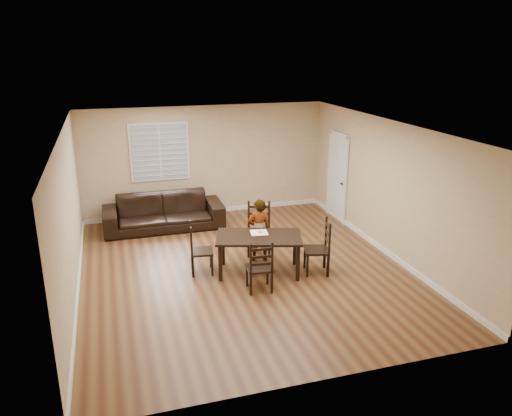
# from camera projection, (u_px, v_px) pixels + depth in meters

# --- Properties ---
(ground) EXTENTS (7.00, 7.00, 0.00)m
(ground) POSITION_uv_depth(u_px,v_px,m) (243.00, 269.00, 9.53)
(ground) COLOR brown
(ground) RESTS_ON ground
(room) EXTENTS (6.04, 7.04, 2.72)m
(room) POSITION_uv_depth(u_px,v_px,m) (242.00, 175.00, 9.14)
(room) COLOR #CBB789
(room) RESTS_ON ground
(dining_table) EXTENTS (1.74, 1.29, 0.73)m
(dining_table) POSITION_uv_depth(u_px,v_px,m) (259.00, 240.00, 9.19)
(dining_table) COLOR black
(dining_table) RESTS_ON ground
(chair_near) EXTENTS (0.59, 0.57, 1.07)m
(chair_near) POSITION_uv_depth(u_px,v_px,m) (259.00, 229.00, 10.19)
(chair_near) COLOR black
(chair_near) RESTS_ON ground
(chair_far) EXTENTS (0.46, 0.43, 0.94)m
(chair_far) POSITION_uv_depth(u_px,v_px,m) (261.00, 270.00, 8.48)
(chair_far) COLOR black
(chair_far) RESTS_ON ground
(chair_left) EXTENTS (0.46, 0.49, 0.97)m
(chair_left) POSITION_uv_depth(u_px,v_px,m) (195.00, 251.00, 9.24)
(chair_left) COLOR black
(chair_left) RESTS_ON ground
(chair_right) EXTENTS (0.54, 0.57, 1.04)m
(chair_right) POSITION_uv_depth(u_px,v_px,m) (323.00, 249.00, 9.25)
(chair_right) COLOR black
(chair_right) RESTS_ON ground
(child) EXTENTS (0.47, 0.32, 1.26)m
(child) POSITION_uv_depth(u_px,v_px,m) (259.00, 230.00, 9.73)
(child) COLOR gray
(child) RESTS_ON ground
(napkin) EXTENTS (0.35, 0.35, 0.00)m
(napkin) POSITION_uv_depth(u_px,v_px,m) (259.00, 232.00, 9.33)
(napkin) COLOR silver
(napkin) RESTS_ON dining_table
(donut) EXTENTS (0.10, 0.10, 0.03)m
(donut) POSITION_uv_depth(u_px,v_px,m) (260.00, 231.00, 9.32)
(donut) COLOR #C78A47
(donut) RESTS_ON napkin
(sofa) EXTENTS (2.72, 1.07, 0.79)m
(sofa) POSITION_uv_depth(u_px,v_px,m) (164.00, 212.00, 11.51)
(sofa) COLOR black
(sofa) RESTS_ON ground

